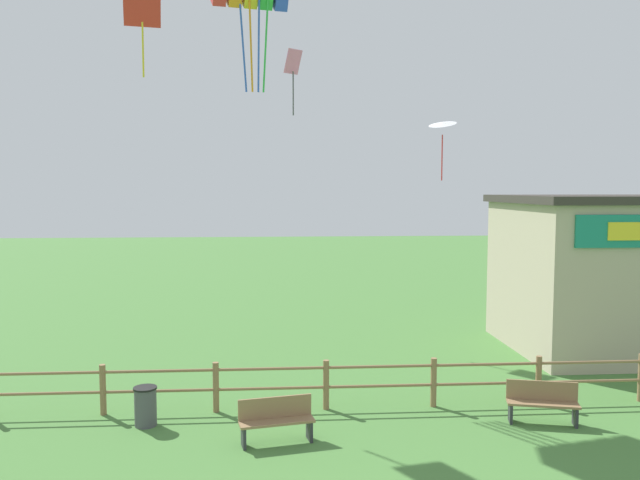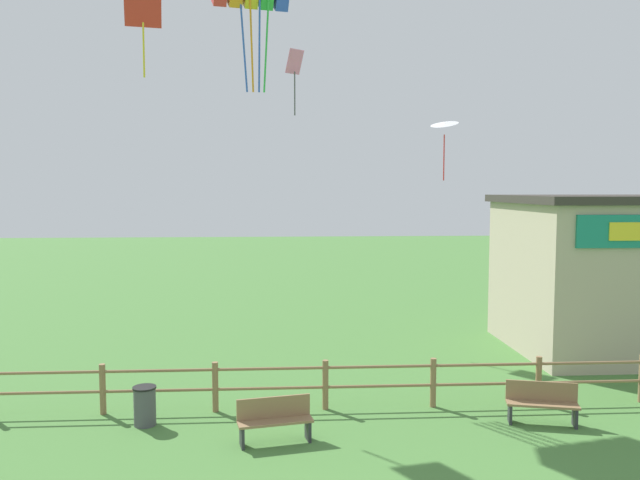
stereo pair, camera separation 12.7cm
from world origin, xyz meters
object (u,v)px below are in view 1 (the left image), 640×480
Objects in this scene: park_bench_near_fence at (276,419)px; kite_red_diamond at (142,7)px; kite_pink_diamond at (293,70)px; trash_bin at (146,406)px; seaside_building at (624,272)px; kite_white_delta at (443,125)px; park_bench_by_building at (542,401)px.

kite_red_diamond reaches higher than park_bench_near_fence.
kite_red_diamond is at bearing -126.50° from kite_pink_diamond.
kite_red_diamond reaches higher than kite_pink_diamond.
park_bench_near_fence is 1.83× the size of trash_bin.
trash_bin is 0.36× the size of kite_pink_diamond.
trash_bin is 0.33× the size of kite_red_diamond.
seaside_building is 3.01× the size of kite_white_delta.
kite_red_diamond is 1.06× the size of kite_white_delta.
trash_bin is at bearing -130.47° from kite_white_delta.
kite_pink_diamond is (3.51, 9.92, 9.05)m from trash_bin.
kite_white_delta is (6.59, 12.13, 7.15)m from park_bench_near_fence.
park_bench_near_fence reaches higher than trash_bin.
kite_pink_diamond is 0.97× the size of kite_white_delta.
kite_pink_diamond reaches higher than seaside_building.
kite_pink_diamond is at bearing 70.54° from trash_bin.
park_bench_near_fence is 1.00× the size of park_bench_by_building.
kite_pink_diamond is 0.91× the size of kite_red_diamond.
seaside_building reaches higher than park_bench_by_building.
kite_red_diamond reaches higher than kite_white_delta.
kite_red_diamond is at bearing 123.91° from park_bench_near_fence.
park_bench_near_fence is 0.64× the size of kite_white_delta.
park_bench_by_building is at bearing -131.20° from seaside_building.
park_bench_by_building is 8.65m from trash_bin.
kite_pink_diamond reaches higher than trash_bin.
park_bench_near_fence is at bearing -56.09° from kite_red_diamond.
kite_red_diamond is at bearing -146.02° from kite_white_delta.
seaside_building is 4.71× the size of park_bench_by_building.
seaside_building is 16.53m from kite_red_diamond.
park_bench_near_fence and park_bench_by_building have the same top height.
kite_white_delta is (5.91, 1.11, -1.84)m from kite_pink_diamond.
park_bench_near_fence is at bearing -173.71° from park_bench_by_building.
kite_pink_diamond is (-10.41, 4.35, 7.00)m from seaside_building.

